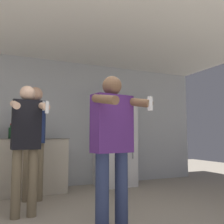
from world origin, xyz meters
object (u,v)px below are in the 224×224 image
object	(u,v)px
refrigerator	(115,143)
person_spectator_back	(34,133)
bottle_tall_gin	(17,133)
person_woman_foreground	(113,140)
person_man_side	(26,137)
bottle_amber_bourbon	(27,134)
bottle_red_label	(11,132)

from	to	relation	value
refrigerator	person_spectator_back	world-z (taller)	person_spectator_back
bottle_tall_gin	person_spectator_back	bearing A→B (deg)	-69.03
person_woman_foreground	person_spectator_back	distance (m)	1.78
refrigerator	person_man_side	xyz separation A→B (m)	(-1.86, -1.40, 0.12)
refrigerator	person_spectator_back	bearing A→B (deg)	-159.80
bottle_amber_bourbon	person_spectator_back	world-z (taller)	person_spectator_back
bottle_tall_gin	bottle_red_label	size ratio (longest dim) A/B	0.99
person_woman_foreground	person_spectator_back	bearing A→B (deg)	110.29
person_man_side	bottle_red_label	bearing A→B (deg)	95.87
person_man_side	person_spectator_back	distance (m)	0.81
bottle_amber_bourbon	person_woman_foreground	world-z (taller)	person_woman_foreground
person_spectator_back	refrigerator	bearing A→B (deg)	20.20
bottle_amber_bourbon	person_spectator_back	size ratio (longest dim) A/B	0.13
bottle_amber_bourbon	person_spectator_back	bearing A→B (deg)	-84.81
refrigerator	person_man_side	world-z (taller)	refrigerator
refrigerator	person_woman_foreground	bearing A→B (deg)	-114.78
refrigerator	person_spectator_back	size ratio (longest dim) A/B	0.96
refrigerator	person_woman_foreground	world-z (taller)	refrigerator
bottle_amber_bourbon	bottle_tall_gin	xyz separation A→B (m)	(-0.18, -0.00, 0.02)
bottle_tall_gin	person_spectator_back	xyz separation A→B (m)	(0.23, -0.60, -0.01)
bottle_red_label	bottle_tall_gin	bearing A→B (deg)	-0.00
bottle_tall_gin	bottle_red_label	world-z (taller)	bottle_red_label
person_man_side	bottle_amber_bourbon	bearing A→B (deg)	84.76
bottle_red_label	bottle_amber_bourbon	bearing A→B (deg)	-0.00
refrigerator	bottle_tall_gin	size ratio (longest dim) A/B	6.51
bottle_red_label	person_man_side	world-z (taller)	person_man_side
bottle_amber_bourbon	bottle_red_label	bearing A→B (deg)	180.00
refrigerator	bottle_amber_bourbon	distance (m)	1.74
bottle_amber_bourbon	person_woman_foreground	size ratio (longest dim) A/B	0.14
refrigerator	bottle_amber_bourbon	world-z (taller)	refrigerator
person_woman_foreground	bottle_tall_gin	bearing A→B (deg)	110.47
person_woman_foreground	person_man_side	size ratio (longest dim) A/B	1.00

